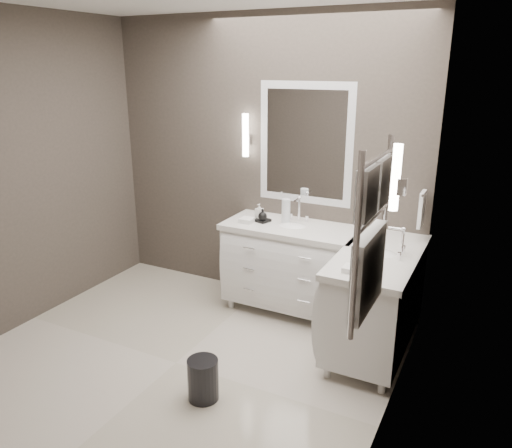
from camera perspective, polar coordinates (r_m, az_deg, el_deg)
The scene contains 19 objects.
floor at distance 4.13m, azimuth -9.12°, elevation -15.45°, with size 3.20×3.00×0.01m, color beige.
wall_back at distance 4.82m, azimuth 0.64°, elevation 7.18°, with size 3.20×0.01×2.70m, color #413A34.
wall_left at distance 4.70m, azimuth -26.12°, elevation 5.07°, with size 0.01×3.00×2.70m, color #413A34.
wall_right at distance 2.93m, azimuth 15.85°, elevation -0.66°, with size 0.01×3.00×2.70m, color #413A34.
vanity_back at distance 4.64m, azimuth 4.05°, elevation -4.44°, with size 1.24×0.59×0.97m.
vanity_right at distance 4.12m, azimuth 13.59°, elevation -7.96°, with size 0.59×1.24×0.97m.
mirror_back at distance 4.59m, azimuth 5.65°, elevation 9.09°, with size 0.90×0.02×1.10m.
mirror_right at distance 3.65m, azimuth 18.45°, elevation 5.96°, with size 0.02×0.90×1.10m.
sconce_back at distance 4.77m, azimuth -1.21°, elevation 10.02°, with size 0.06×0.06×0.40m.
sconce_right at distance 3.09m, azimuth 15.62°, elevation 4.99°, with size 0.06×0.06×0.40m.
towel_bar_corner at distance 4.29m, azimuth 18.42°, elevation 1.69°, with size 0.03×0.22×0.30m.
towel_ladder at distance 2.55m, azimuth 12.89°, elevation -2.14°, with size 0.06×0.58×0.90m.
waste_bin at distance 3.65m, azimuth -6.07°, elevation -17.23°, with size 0.22×0.22×0.30m, color black.
amenity_tray_back at distance 4.63m, azimuth 0.59°, elevation 0.48°, with size 0.16×0.12×0.02m, color black.
amenity_tray_right at distance 3.67m, azimuth 12.49°, elevation -4.74°, with size 0.11×0.14×0.02m, color black.
water_bottle at distance 4.54m, azimuth 3.44°, elevation 1.46°, with size 0.08×0.08×0.23m, color silver.
soap_bottle_a at distance 4.63m, azimuth 0.37°, elevation 1.52°, with size 0.06×0.06×0.13m, color white.
soap_bottle_b at distance 4.57m, azimuth 0.76°, elevation 1.10°, with size 0.08×0.08×0.11m, color black.
soap_bottle_c at distance 3.63m, azimuth 12.60°, elevation -3.22°, with size 0.07×0.07×0.19m, color white.
Camera 1 is at (2.10, -2.74, 2.25)m, focal length 35.00 mm.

